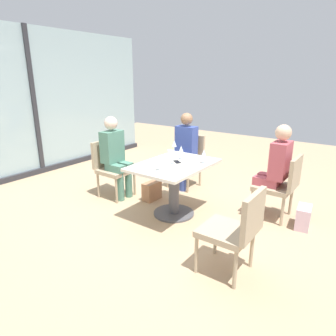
{
  "coord_description": "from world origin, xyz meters",
  "views": [
    {
      "loc": [
        -3.09,
        -2.14,
        1.84
      ],
      "look_at": [
        0.0,
        0.1,
        0.65
      ],
      "focal_mm": 31.81,
      "sensor_mm": 36.0,
      "label": 1
    }
  ],
  "objects_px": {
    "person_far_right": "(184,147)",
    "chair_near_window": "(111,165)",
    "wine_glass_1": "(204,153)",
    "wine_glass_4": "(174,144)",
    "person_front_right": "(275,167)",
    "handbag_0": "(152,191)",
    "chair_far_right": "(188,157)",
    "dining_table_main": "(174,178)",
    "chair_front_right": "(281,183)",
    "person_near_window": "(115,154)",
    "wine_glass_3": "(159,160)",
    "wine_glass_2": "(181,150)",
    "handbag_1": "(303,217)",
    "chair_front_left": "(236,227)",
    "coffee_cup": "(170,153)",
    "wine_glass_0": "(174,154)",
    "cell_phone_on_table": "(177,162)"
  },
  "relations": [
    {
      "from": "person_far_right",
      "to": "chair_near_window",
      "type": "bearing_deg",
      "value": 143.24
    },
    {
      "from": "wine_glass_1",
      "to": "wine_glass_4",
      "type": "distance_m",
      "value": 0.69
    },
    {
      "from": "person_front_right",
      "to": "handbag_0",
      "type": "xyz_separation_m",
      "value": [
        -0.51,
        1.66,
        -0.56
      ]
    },
    {
      "from": "chair_far_right",
      "to": "person_front_right",
      "type": "distance_m",
      "value": 1.62
    },
    {
      "from": "dining_table_main",
      "to": "handbag_0",
      "type": "relative_size",
      "value": 3.87
    },
    {
      "from": "wine_glass_1",
      "to": "chair_front_right",
      "type": "bearing_deg",
      "value": -62.19
    },
    {
      "from": "chair_far_right",
      "to": "chair_front_right",
      "type": "bearing_deg",
      "value": -102.2
    },
    {
      "from": "person_near_window",
      "to": "handbag_0",
      "type": "height_order",
      "value": "person_near_window"
    },
    {
      "from": "person_far_right",
      "to": "wine_glass_1",
      "type": "height_order",
      "value": "person_far_right"
    },
    {
      "from": "wine_glass_1",
      "to": "wine_glass_3",
      "type": "bearing_deg",
      "value": 154.64
    },
    {
      "from": "person_far_right",
      "to": "wine_glass_2",
      "type": "height_order",
      "value": "person_far_right"
    },
    {
      "from": "chair_near_window",
      "to": "person_far_right",
      "type": "relative_size",
      "value": 0.69
    },
    {
      "from": "wine_glass_2",
      "to": "handbag_1",
      "type": "relative_size",
      "value": 0.62
    },
    {
      "from": "chair_front_left",
      "to": "person_far_right",
      "type": "bearing_deg",
      "value": 44.57
    },
    {
      "from": "dining_table_main",
      "to": "coffee_cup",
      "type": "relative_size",
      "value": 12.89
    },
    {
      "from": "person_near_window",
      "to": "wine_glass_0",
      "type": "xyz_separation_m",
      "value": [
        -0.02,
        -1.1,
        0.16
      ]
    },
    {
      "from": "chair_front_right",
      "to": "chair_front_left",
      "type": "bearing_deg",
      "value": 180.0
    },
    {
      "from": "chair_near_window",
      "to": "wine_glass_0",
      "type": "relative_size",
      "value": 4.7
    },
    {
      "from": "chair_far_right",
      "to": "wine_glass_0",
      "type": "distance_m",
      "value": 1.26
    },
    {
      "from": "chair_far_right",
      "to": "wine_glass_0",
      "type": "height_order",
      "value": "wine_glass_0"
    },
    {
      "from": "chair_near_window",
      "to": "cell_phone_on_table",
      "type": "distance_m",
      "value": 1.22
    },
    {
      "from": "chair_front_left",
      "to": "person_far_right",
      "type": "relative_size",
      "value": 0.69
    },
    {
      "from": "chair_front_left",
      "to": "handbag_0",
      "type": "distance_m",
      "value": 2.03
    },
    {
      "from": "chair_front_right",
      "to": "handbag_0",
      "type": "relative_size",
      "value": 2.9
    },
    {
      "from": "chair_front_left",
      "to": "wine_glass_2",
      "type": "distance_m",
      "value": 1.64
    },
    {
      "from": "wine_glass_0",
      "to": "chair_near_window",
      "type": "bearing_deg",
      "value": 89.19
    },
    {
      "from": "chair_far_right",
      "to": "wine_glass_2",
      "type": "distance_m",
      "value": 1.0
    },
    {
      "from": "wine_glass_4",
      "to": "cell_phone_on_table",
      "type": "height_order",
      "value": "wine_glass_4"
    },
    {
      "from": "chair_near_window",
      "to": "coffee_cup",
      "type": "xyz_separation_m",
      "value": [
        0.28,
        -0.93,
        0.28
      ]
    },
    {
      "from": "dining_table_main",
      "to": "chair_near_window",
      "type": "xyz_separation_m",
      "value": [
        0.0,
        1.2,
        -0.03
      ]
    },
    {
      "from": "dining_table_main",
      "to": "wine_glass_4",
      "type": "distance_m",
      "value": 0.69
    },
    {
      "from": "person_front_right",
      "to": "wine_glass_1",
      "type": "relative_size",
      "value": 6.81
    },
    {
      "from": "handbag_1",
      "to": "person_far_right",
      "type": "bearing_deg",
      "value": 73.64
    },
    {
      "from": "coffee_cup",
      "to": "chair_far_right",
      "type": "bearing_deg",
      "value": 14.09
    },
    {
      "from": "wine_glass_3",
      "to": "handbag_1",
      "type": "bearing_deg",
      "value": -56.76
    },
    {
      "from": "wine_glass_1",
      "to": "cell_phone_on_table",
      "type": "bearing_deg",
      "value": 118.8
    },
    {
      "from": "chair_near_window",
      "to": "chair_front_left",
      "type": "distance_m",
      "value": 2.51
    },
    {
      "from": "wine_glass_2",
      "to": "wine_glass_4",
      "type": "height_order",
      "value": "same"
    },
    {
      "from": "chair_far_right",
      "to": "person_far_right",
      "type": "xyz_separation_m",
      "value": [
        -0.11,
        0.0,
        0.2
      ]
    },
    {
      "from": "person_far_right",
      "to": "wine_glass_4",
      "type": "xyz_separation_m",
      "value": [
        -0.48,
        -0.13,
        0.16
      ]
    },
    {
      "from": "cell_phone_on_table",
      "to": "wine_glass_3",
      "type": "bearing_deg",
      "value": -139.95
    },
    {
      "from": "person_far_right",
      "to": "person_front_right",
      "type": "bearing_deg",
      "value": -99.18
    },
    {
      "from": "person_far_right",
      "to": "wine_glass_4",
      "type": "relative_size",
      "value": 6.81
    },
    {
      "from": "person_near_window",
      "to": "coffee_cup",
      "type": "bearing_deg",
      "value": -71.1
    },
    {
      "from": "dining_table_main",
      "to": "coffee_cup",
      "type": "distance_m",
      "value": 0.46
    },
    {
      "from": "dining_table_main",
      "to": "wine_glass_0",
      "type": "bearing_deg",
      "value": -177.09
    },
    {
      "from": "cell_phone_on_table",
      "to": "wine_glass_2",
      "type": "bearing_deg",
      "value": 53.54
    },
    {
      "from": "person_far_right",
      "to": "wine_glass_3",
      "type": "distance_m",
      "value": 1.43
    },
    {
      "from": "person_near_window",
      "to": "coffee_cup",
      "type": "relative_size",
      "value": 14.0
    },
    {
      "from": "person_front_right",
      "to": "chair_front_right",
      "type": "bearing_deg",
      "value": -90.0
    }
  ]
}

